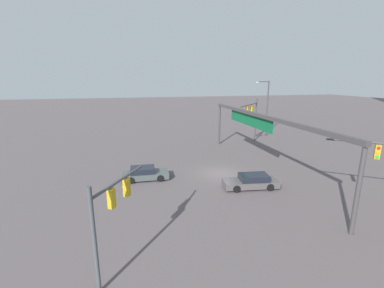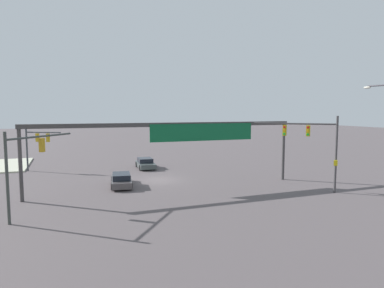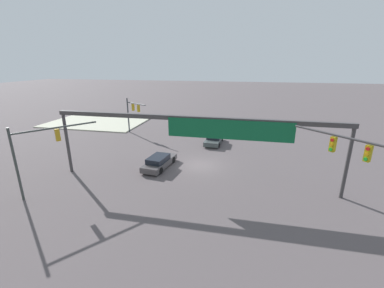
# 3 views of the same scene
# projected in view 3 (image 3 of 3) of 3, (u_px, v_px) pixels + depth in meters

# --- Properties ---
(ground_plane) EXTENTS (236.18, 236.18, 0.00)m
(ground_plane) POSITION_uv_depth(u_px,v_px,m) (200.00, 165.00, 25.83)
(ground_plane) COLOR #584F51
(sidewalk_corner) EXTENTS (15.93, 11.58, 0.15)m
(sidewalk_corner) POSITION_uv_depth(u_px,v_px,m) (98.00, 122.00, 44.43)
(sidewalk_corner) COLOR beige
(sidewalk_corner) RESTS_ON ground
(traffic_signal_near_corner) EXTENTS (5.07, 5.32, 6.46)m
(traffic_signal_near_corner) POSITION_uv_depth(u_px,v_px,m) (374.00, 169.00, 13.92)
(traffic_signal_near_corner) COLOR #3E3C3F
(traffic_signal_near_corner) RESTS_ON ground
(traffic_signal_opposite_side) EXTENTS (3.84, 5.03, 5.64)m
(traffic_signal_opposite_side) POSITION_uv_depth(u_px,v_px,m) (38.00, 147.00, 19.18)
(traffic_signal_opposite_side) COLOR #39403D
(traffic_signal_opposite_side) RESTS_ON ground
(traffic_signal_cross_street) EXTENTS (3.81, 2.39, 5.05)m
(traffic_signal_cross_street) POSITION_uv_depth(u_px,v_px,m) (133.00, 110.00, 36.27)
(traffic_signal_cross_street) COLOR #3C4147
(traffic_signal_cross_street) RESTS_ON ground
(overhead_sign_gantry) EXTENTS (23.97, 0.43, 5.87)m
(overhead_sign_gantry) POSITION_uv_depth(u_px,v_px,m) (200.00, 127.00, 20.33)
(overhead_sign_gantry) COLOR #3D3B3D
(overhead_sign_gantry) RESTS_ON ground
(sedan_car_approaching) EXTENTS (2.08, 4.35, 1.21)m
(sedan_car_approaching) POSITION_uv_depth(u_px,v_px,m) (214.00, 139.00, 32.56)
(sedan_car_approaching) COLOR #434B4B
(sedan_car_approaching) RESTS_ON ground
(sedan_car_waiting_far) EXTENTS (2.37, 4.90, 1.21)m
(sedan_car_waiting_far) POSITION_uv_depth(u_px,v_px,m) (159.00, 162.00, 25.19)
(sedan_car_waiting_far) COLOR #4C474A
(sedan_car_waiting_far) RESTS_ON ground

